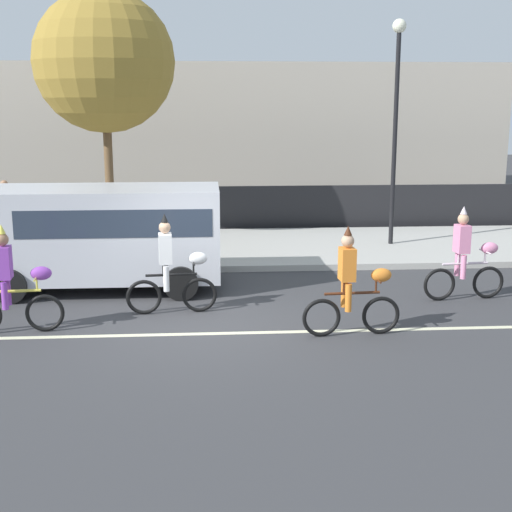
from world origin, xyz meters
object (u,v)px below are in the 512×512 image
Objects in this scene: parade_cyclist_purple at (13,286)px; parked_van_silver at (105,230)px; parade_cyclist_zebra at (172,270)px; pedestrian_onlooker at (6,207)px; parade_cyclist_orange at (353,288)px; parade_cyclist_pink at (466,259)px; street_lamp_post at (396,100)px.

parked_van_silver reaches higher than parade_cyclist_purple.
parked_van_silver is at bearing 67.74° from parade_cyclist_purple.
pedestrian_onlooker is (-5.03, 7.37, 0.17)m from parade_cyclist_zebra.
parade_cyclist_orange is at bearing -36.51° from parked_van_silver.
parade_cyclist_pink is 0.38× the size of parked_van_silver.
parade_cyclist_purple is 1.19× the size of pedestrian_onlooker.
parade_cyclist_orange is (5.82, -0.53, 0.00)m from parade_cyclist_purple.
parked_van_silver is (-4.64, 3.43, 0.44)m from parade_cyclist_orange.
pedestrian_onlooker is (-2.34, 8.37, 0.17)m from parade_cyclist_purple.
parade_cyclist_pink is at bearing -10.41° from parked_van_silver.
parade_cyclist_purple is 1.00× the size of parade_cyclist_orange.
parade_cyclist_zebra is at bearing -135.17° from street_lamp_post.
parade_cyclist_orange is (3.14, -1.53, 0.00)m from parade_cyclist_zebra.
parade_cyclist_purple and parade_cyclist_orange have the same top height.
parked_van_silver is at bearing -57.14° from pedestrian_onlooker.
parade_cyclist_zebra is at bearing -55.70° from pedestrian_onlooker.
parade_cyclist_zebra is 8.57m from street_lamp_post.
parade_cyclist_zebra is at bearing 20.48° from parade_cyclist_purple.
parked_van_silver is 6.52m from pedestrian_onlooker.
parade_cyclist_orange is at bearing -109.39° from street_lamp_post.
street_lamp_post reaches higher than pedestrian_onlooker.
parade_cyclist_purple is 0.33× the size of street_lamp_post.
parade_cyclist_pink is at bearing -87.59° from street_lamp_post.
parked_van_silver is (1.19, 2.90, 0.44)m from parade_cyclist_purple.
parade_cyclist_zebra is at bearing 154.02° from parade_cyclist_orange.
parade_cyclist_purple is 8.70m from pedestrian_onlooker.
parade_cyclist_pink is (2.73, 2.08, 0.00)m from parade_cyclist_orange.
parade_cyclist_orange is at bearing -142.74° from parade_cyclist_pink.
parade_cyclist_orange is at bearing -47.45° from pedestrian_onlooker.
parked_van_silver reaches higher than pedestrian_onlooker.
parked_van_silver is (-1.50, 1.90, 0.44)m from parade_cyclist_zebra.
parked_van_silver reaches higher than parade_cyclist_orange.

